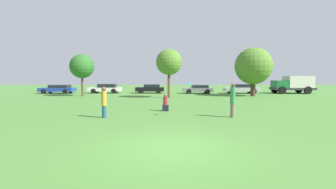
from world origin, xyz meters
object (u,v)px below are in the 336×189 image
at_px(tree_0, 81,66).
at_px(parked_car_silver, 241,88).
at_px(tree_2, 253,66).
at_px(person_thrower, 103,101).
at_px(person_catcher, 232,100).
at_px(delivery_truck_green, 293,84).
at_px(parked_car_grey, 197,89).
at_px(parked_car_black, 150,88).
at_px(bystander_sitting, 165,104).
at_px(parked_car_white, 105,88).
at_px(tree_1, 168,62).
at_px(parked_car_blue, 57,89).
at_px(frisbee, 188,84).

bearing_deg(tree_0, parked_car_silver, 13.51).
height_order(tree_2, parked_car_silver, tree_2).
relative_size(person_thrower, person_catcher, 0.90).
bearing_deg(delivery_truck_green, parked_car_grey, -0.97).
relative_size(parked_car_black, parked_car_grey, 0.98).
bearing_deg(tree_0, bystander_sitting, -51.74).
bearing_deg(parked_car_white, tree_1, 138.19).
xyz_separation_m(parked_car_grey, parked_car_silver, (5.89, 0.08, 0.06)).
bearing_deg(tree_2, parked_car_blue, 169.31).
distance_m(person_catcher, parked_car_silver, 20.63).
distance_m(person_thrower, tree_1, 13.58).
height_order(frisbee, parked_car_silver, frisbee).
height_order(person_catcher, bystander_sitting, person_catcher).
bearing_deg(tree_2, bystander_sitting, -128.79).
xyz_separation_m(person_catcher, bystander_sitting, (-3.75, 2.58, -0.52)).
bearing_deg(tree_2, person_catcher, -112.61).
height_order(tree_1, parked_car_blue, tree_1).
distance_m(person_catcher, parked_car_blue, 26.96).
xyz_separation_m(person_catcher, parked_car_black, (-6.00, 20.17, -0.34)).
relative_size(person_catcher, parked_car_silver, 0.41).
distance_m(tree_0, parked_car_black, 9.55).
bearing_deg(parked_car_silver, parked_car_black, -3.27).
distance_m(parked_car_blue, parked_car_white, 6.32).
relative_size(bystander_sitting, tree_2, 0.20).
xyz_separation_m(tree_0, tree_2, (19.70, 0.17, 0.03)).
xyz_separation_m(tree_2, parked_car_black, (-12.26, 5.13, -2.82)).
distance_m(tree_0, delivery_truck_green, 27.13).
relative_size(person_thrower, bystander_sitting, 1.54).
relative_size(person_thrower, parked_car_black, 0.44).
distance_m(frisbee, parked_car_grey, 19.65).
xyz_separation_m(tree_1, parked_car_black, (-2.52, 7.51, -3.12)).
bearing_deg(person_catcher, tree_1, -75.63).
distance_m(tree_0, parked_car_silver, 20.54).
distance_m(tree_0, parked_car_blue, 7.48).
bearing_deg(tree_1, frisbee, -85.11).
bearing_deg(parked_car_blue, frisbee, 128.56).
xyz_separation_m(bystander_sitting, tree_1, (0.27, 10.07, 3.30)).
xyz_separation_m(frisbee, delivery_truck_green, (15.62, 19.35, -0.58)).
xyz_separation_m(parked_car_white, parked_car_silver, (18.46, -0.54, 0.01)).
bearing_deg(person_thrower, parked_car_white, 102.86).
relative_size(person_catcher, parked_car_blue, 0.42).
bearing_deg(person_thrower, tree_0, 111.93).
height_order(tree_1, parked_car_grey, tree_1).
relative_size(tree_0, parked_car_black, 1.24).
distance_m(bystander_sitting, parked_car_grey, 17.48).
distance_m(person_thrower, frisbee, 4.79).
bearing_deg(tree_1, parked_car_white, 138.94).
height_order(tree_2, parked_car_blue, tree_2).
xyz_separation_m(person_catcher, tree_0, (-13.44, 14.87, 2.44)).
xyz_separation_m(person_thrower, parked_car_grey, (7.56, 19.67, -0.29)).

